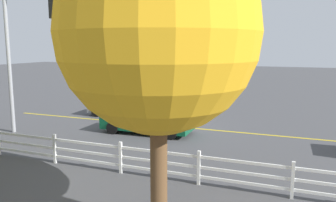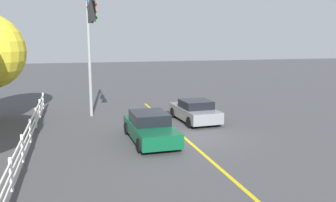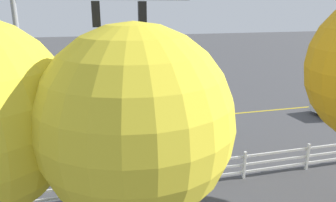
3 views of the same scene
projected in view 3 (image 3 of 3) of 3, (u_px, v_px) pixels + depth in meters
ground_plane at (162, 120)px, 19.15m from camera, size 120.00×120.00×0.00m
lane_center_stripe at (223, 115)px, 20.13m from camera, size 28.00×0.16×0.01m
signal_assembly at (71, 45)px, 12.63m from camera, size 6.93×0.38×7.29m
car_0 at (103, 106)px, 19.71m from camera, size 4.23×2.13×1.33m
car_1 at (169, 119)px, 17.30m from camera, size 4.72×2.04×1.40m
white_rail_fence at (277, 160)px, 12.85m from camera, size 26.10×0.10×1.15m
tree_2 at (136, 123)px, 6.81m from camera, size 4.22×4.22×6.29m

